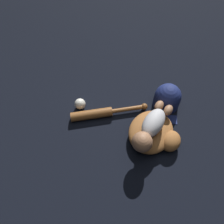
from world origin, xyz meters
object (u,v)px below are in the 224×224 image
at_px(baseball_glove, 154,133).
at_px(baby_figure, 151,128).
at_px(baseball_bat, 100,113).
at_px(baseball, 80,104).
at_px(baseball_cap, 167,98).

xyz_separation_m(baseball_glove, baby_figure, (0.03, -0.03, 0.10)).
relative_size(baseball_glove, baseball_bat, 0.78).
bearing_deg(baseball, baseball_glove, 75.92).
bearing_deg(baseball_bat, baby_figure, 70.80).
distance_m(baby_figure, baseball_bat, 0.34).
height_order(baseball_glove, baseball, baseball_glove).
xyz_separation_m(baseball_glove, baseball_bat, (-0.08, -0.34, -0.02)).
bearing_deg(baseball_bat, baseball_cap, 113.43).
relative_size(baseball_glove, baby_figure, 0.99).
distance_m(baseball, baseball_cap, 0.54).
relative_size(baseball_bat, baseball_cap, 1.96).
distance_m(baseball_glove, baseball_cap, 0.26).
bearing_deg(baby_figure, baseball, -108.05).
height_order(baseball, baseball_cap, baseball_cap).
height_order(baseball_bat, baseball_cap, baseball_cap).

